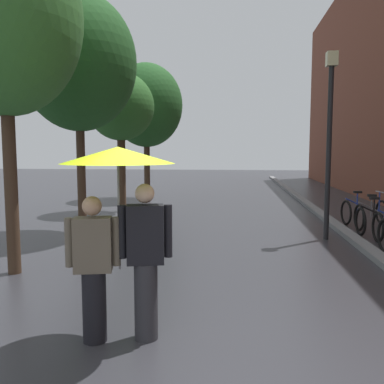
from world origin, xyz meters
name	(u,v)px	position (x,y,z in m)	size (l,w,h in m)	color
ground_plane	(187,367)	(0.00, 0.00, 0.00)	(80.00, 80.00, 0.00)	#2D2D33
kerb_strip	(318,212)	(3.20, 10.00, 0.06)	(0.30, 36.00, 0.12)	slate
street_tree_0	(3,16)	(-3.29, 2.71, 4.25)	(2.52, 2.52, 5.89)	#473323
street_tree_1	(78,63)	(-3.38, 6.10, 4.21)	(2.83, 2.83, 5.89)	#473323
street_tree_2	(121,107)	(-3.40, 9.81, 3.52)	(2.26, 2.26, 4.70)	#473323
street_tree_3	(146,106)	(-3.33, 13.54, 3.98)	(3.07, 3.07, 5.75)	#473323
parked_bicycle_4	(382,221)	(4.04, 6.55, 0.38)	(1.11, 0.75, 0.96)	black
parked_bicycle_5	(379,217)	(4.19, 7.20, 0.38)	(1.13, 0.77, 0.96)	black
parked_bicycle_6	(364,212)	(4.07, 8.07, 0.38)	(1.17, 0.84, 0.96)	black
couple_under_umbrella	(119,209)	(-0.79, 0.50, 1.46)	(1.22, 1.22, 2.13)	black
street_lamp_post	(329,132)	(2.60, 6.02, 2.52)	(0.24, 0.24, 4.31)	black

